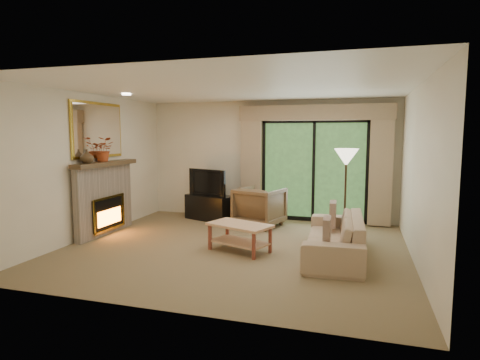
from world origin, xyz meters
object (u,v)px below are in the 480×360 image
(media_console, at_px, (210,207))
(coffee_table, at_px, (240,237))
(armchair, at_px, (260,207))
(sofa, at_px, (335,236))

(media_console, bearing_deg, coffee_table, -37.71)
(media_console, xyz_separation_m, armchair, (1.19, -0.29, 0.13))
(armchair, bearing_deg, sofa, 150.50)
(media_console, relative_size, sofa, 0.51)
(coffee_table, bearing_deg, armchair, 114.52)
(sofa, bearing_deg, armchair, -138.13)
(media_console, height_order, armchair, armchair)
(sofa, bearing_deg, media_console, -127.04)
(coffee_table, bearing_deg, media_console, 142.63)
(media_console, distance_m, armchair, 1.23)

